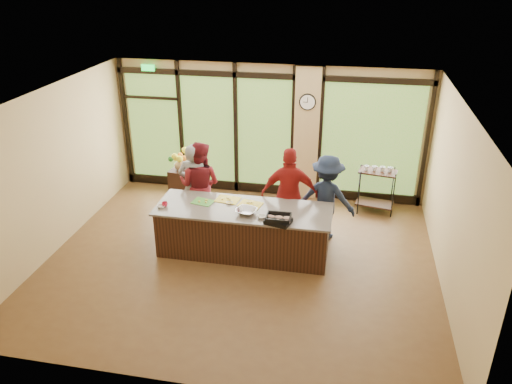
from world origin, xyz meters
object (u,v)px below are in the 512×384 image
at_px(flower_stand, 182,188).
at_px(island_base, 244,231).
at_px(cook_right, 327,198).
at_px(roasting_pan, 278,221).
at_px(bar_cart, 376,185).
at_px(cook_left, 194,186).

bearing_deg(flower_stand, island_base, -33.57).
distance_m(island_base, flower_stand, 2.38).
distance_m(island_base, cook_right, 1.74).
bearing_deg(roasting_pan, cook_right, 75.23).
xyz_separation_m(roasting_pan, flower_stand, (-2.44, 2.04, -0.52)).
bearing_deg(cook_right, island_base, 41.89).
bearing_deg(cook_right, bar_cart, -116.14).
relative_size(roasting_pan, bar_cart, 0.39).
bearing_deg(cook_right, roasting_pan, 70.97).
height_order(cook_left, roasting_pan, cook_left).
height_order(cook_right, roasting_pan, cook_right).
xyz_separation_m(cook_right, flower_stand, (-3.19, 0.75, -0.42)).
relative_size(cook_right, flower_stand, 1.96).
height_order(cook_left, bar_cart, cook_left).
bearing_deg(roasting_pan, flower_stand, 155.48).
distance_m(island_base, bar_cart, 3.26).
bearing_deg(cook_left, cook_right, -176.83).
height_order(cook_left, cook_right, cook_left).
distance_m(roasting_pan, flower_stand, 3.23).
height_order(roasting_pan, flower_stand, roasting_pan).
bearing_deg(cook_left, roasting_pan, 148.76).
bearing_deg(flower_stand, bar_cart, 16.71).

